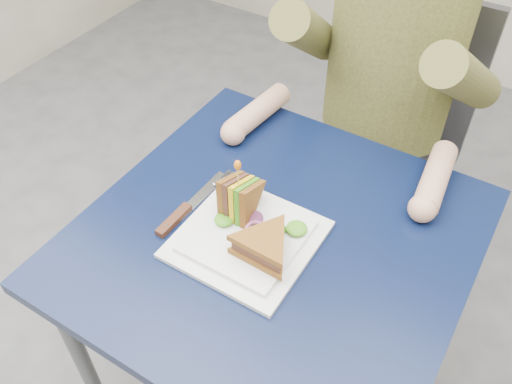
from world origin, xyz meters
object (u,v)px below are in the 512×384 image
Objects in this scene: diner at (397,30)px; plate at (247,238)px; sandwich_flat at (264,246)px; chair at (388,128)px; sandwich_upright at (239,199)px; fork at (205,196)px; table at (274,258)px; knife at (180,214)px.

plate is at bearing -93.57° from diner.
sandwich_flat reaches higher than plate.
sandwich_upright is at bearing -97.18° from chair.
diner is 0.64m from plate.
diner is at bearing 72.07° from fork.
sandwich_flat reaches higher than table.
diner reaches higher than sandwich_flat.
sandwich_flat is at bearing -24.44° from plate.
table is at bearing 0.63° from sandwich_upright.
diner is 0.62m from fork.
table is at bearing -90.00° from chair.
table is 5.13× the size of sandwich_flat.
table is at bearing 103.05° from sandwich_flat.
sandwich_upright is (-0.09, -0.69, 0.24)m from chair.
chair is at bearing 75.54° from knife.
plate is (-0.04, -0.05, 0.09)m from table.
chair is 0.79m from sandwich_flat.
chair is 0.39m from diner.
chair is 3.58× the size of plate.
sandwich_upright is at bearing -179.37° from table.
chair is at bearing 90.00° from table.
plate is at bearing 155.56° from sandwich_flat.
plate is 1.45× the size of fork.
knife is (-0.11, -0.06, -0.05)m from sandwich_upright.
plate is at bearing -21.69° from fork.
fork is (-0.20, 0.08, -0.04)m from sandwich_flat.
table is 0.16m from sandwich_upright.
plate reaches higher than table.
table is 1.01× the size of diner.
sandwich_flat is 0.22m from fork.
diner is at bearing 86.43° from plate.
sandwich_upright is 0.84× the size of fork.
sandwich_flat is at bearing -34.27° from sandwich_upright.
table is at bearing -3.44° from fork.
sandwich_upright is at bearing 145.73° from sandwich_flat.
diner is 4.15× the size of fork.
sandwich_flat is 0.81× the size of fork.
sandwich_upright is 0.13m from knife.
sandwich_upright reaches higher than sandwich_flat.
sandwich_upright is 0.11m from fork.
table is 4.97× the size of sandwich_upright.
chair reaches higher than sandwich_upright.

